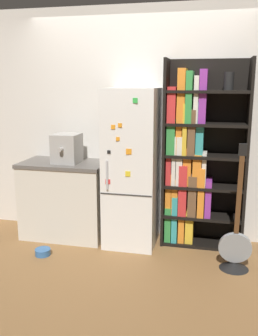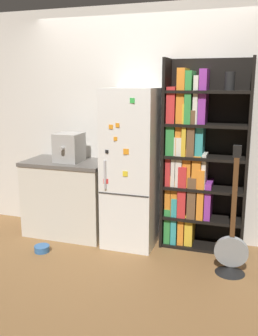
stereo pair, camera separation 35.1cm
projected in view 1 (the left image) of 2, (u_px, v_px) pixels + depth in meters
The scene contains 8 objects.
ground_plane at pixel (129, 247), 4.13m from camera, with size 16.00×16.00×0.00m, color olive.
wall_back at pixel (138, 125), 4.29m from camera, with size 8.00×0.05×2.60m.
refrigerator at pixel (132, 168), 4.08m from camera, with size 0.55×0.62×1.72m.
bookshelf at pixel (194, 159), 4.05m from camera, with size 0.88×0.36×2.02m.
kitchen_counter at pixel (65, 199), 4.37m from camera, with size 0.97×0.59×0.89m.
espresso_machine at pixel (67, 148), 4.20m from camera, with size 0.29×0.36×0.32m.
guitar at pixel (235, 252), 3.60m from camera, with size 0.31×0.30×1.25m.
pet_bowl at pixel (43, 252), 3.93m from camera, with size 0.16×0.16×0.07m.
Camera 1 is at (0.87, -3.74, 1.76)m, focal length 40.00 mm.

